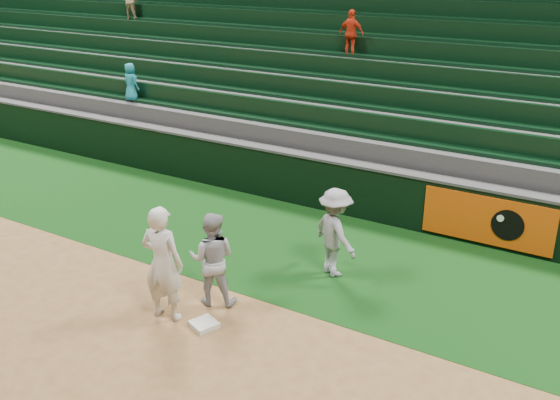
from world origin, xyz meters
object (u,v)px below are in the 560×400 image
object	(u,v)px
baserunner	(212,259)
base_coach	(335,233)
first_baseman	(163,263)
first_base	(204,324)

from	to	relation	value
baserunner	base_coach	xyz separation A→B (m)	(1.31, 1.96, 0.02)
first_baseman	base_coach	distance (m)	3.23
first_base	first_baseman	distance (m)	1.18
baserunner	first_baseman	bearing A→B (deg)	38.05
first_baseman	baserunner	size ratio (longest dim) A/B	1.19
first_base	baserunner	world-z (taller)	baserunner
first_base	first_baseman	xyz separation A→B (m)	(-0.72, -0.08, 0.94)
base_coach	baserunner	bearing A→B (deg)	84.79
base_coach	first_base	bearing A→B (deg)	98.15
first_base	baserunner	xyz separation A→B (m)	(-0.32, 0.70, 0.78)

